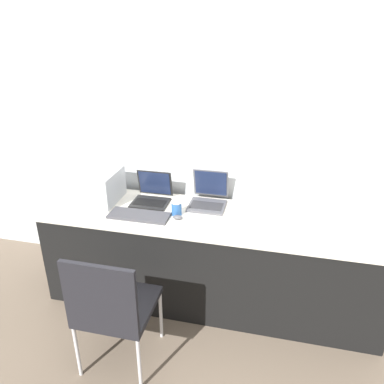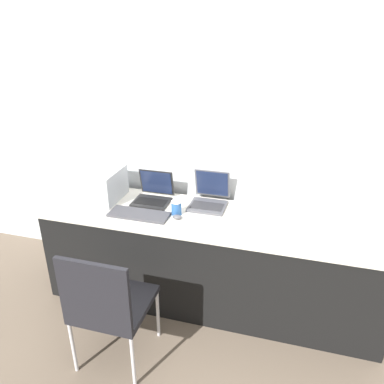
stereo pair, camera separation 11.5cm
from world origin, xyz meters
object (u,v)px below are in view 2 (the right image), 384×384
object	(u,v)px
laptop_left	(153,195)
laptop_right	(209,198)
coffee_cup	(176,208)
mouse	(177,217)
external_keyboard	(139,214)
chair	(108,302)
printer	(98,183)

from	to	relation	value
laptop_left	laptop_right	size ratio (longest dim) A/B	0.90
coffee_cup	mouse	xyz separation A→B (m)	(0.03, -0.07, -0.04)
laptop_left	laptop_right	xyz separation A→B (m)	(0.46, 0.06, 0.00)
laptop_left	mouse	world-z (taller)	laptop_left
external_keyboard	chair	xyz separation A→B (m)	(0.07, -0.70, -0.26)
printer	laptop_right	distance (m)	0.94
laptop_left	external_keyboard	xyz separation A→B (m)	(-0.01, -0.28, -0.04)
mouse	laptop_right	bearing A→B (deg)	60.63
external_keyboard	mouse	size ratio (longest dim) A/B	6.28
printer	mouse	distance (m)	0.78
printer	chair	bearing A→B (deg)	-60.19
coffee_cup	chair	distance (m)	0.88
laptop_left	chair	xyz separation A→B (m)	(0.06, -0.98, -0.31)
laptop_right	chair	distance (m)	1.16
external_keyboard	coffee_cup	distance (m)	0.29
laptop_right	laptop_left	bearing A→B (deg)	-172.45
laptop_right	chair	xyz separation A→B (m)	(-0.41, -1.04, -0.31)
external_keyboard	chair	world-z (taller)	chair
printer	laptop_left	xyz separation A→B (m)	(0.46, 0.08, -0.08)
mouse	coffee_cup	bearing A→B (deg)	112.22
laptop_right	coffee_cup	world-z (taller)	laptop_right
external_keyboard	coffee_cup	size ratio (longest dim) A/B	4.15
printer	coffee_cup	distance (m)	0.73
coffee_cup	chair	xyz separation A→B (m)	(-0.21, -0.79, -0.31)
printer	mouse	world-z (taller)	printer
laptop_left	external_keyboard	world-z (taller)	laptop_left
laptop_right	coffee_cup	size ratio (longest dim) A/B	2.90
chair	coffee_cup	bearing A→B (deg)	75.49
printer	external_keyboard	bearing A→B (deg)	-24.17
external_keyboard	laptop_right	bearing A→B (deg)	35.55
laptop_right	mouse	world-z (taller)	laptop_right
printer	chair	xyz separation A→B (m)	(0.51, -0.90, -0.39)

